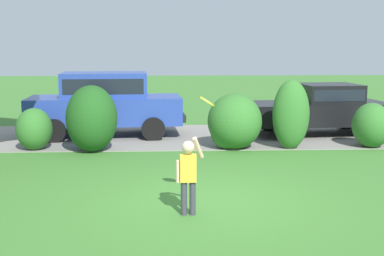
{
  "coord_description": "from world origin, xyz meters",
  "views": [
    {
      "loc": [
        -0.59,
        -8.76,
        2.68
      ],
      "look_at": [
        -0.15,
        1.24,
        1.1
      ],
      "focal_mm": 48.38,
      "sensor_mm": 36.0,
      "label": 1
    }
  ],
  "objects_px": {
    "parked_sedan": "(321,107)",
    "frisbee": "(208,101)",
    "parked_suv": "(105,101)",
    "child_thrower": "(188,171)"
  },
  "relations": [
    {
      "from": "child_thrower",
      "to": "frisbee",
      "type": "relative_size",
      "value": 4.58
    },
    {
      "from": "parked_sedan",
      "to": "parked_suv",
      "type": "height_order",
      "value": "parked_suv"
    },
    {
      "from": "parked_sedan",
      "to": "frisbee",
      "type": "distance_m",
      "value": 8.23
    },
    {
      "from": "parked_suv",
      "to": "child_thrower",
      "type": "relative_size",
      "value": 3.74
    },
    {
      "from": "parked_sedan",
      "to": "frisbee",
      "type": "height_order",
      "value": "frisbee"
    },
    {
      "from": "parked_suv",
      "to": "frisbee",
      "type": "bearing_deg",
      "value": -70.51
    },
    {
      "from": "frisbee",
      "to": "parked_suv",
      "type": "bearing_deg",
      "value": 109.49
    },
    {
      "from": "parked_suv",
      "to": "child_thrower",
      "type": "distance_m",
      "value": 7.83
    },
    {
      "from": "parked_suv",
      "to": "child_thrower",
      "type": "bearing_deg",
      "value": -73.57
    },
    {
      "from": "parked_suv",
      "to": "child_thrower",
      "type": "height_order",
      "value": "parked_suv"
    }
  ]
}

